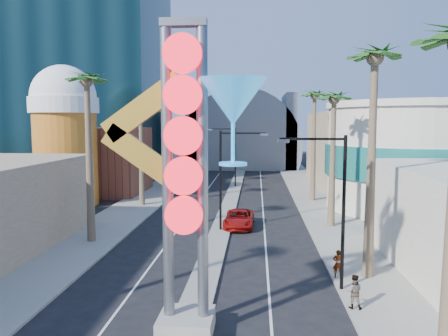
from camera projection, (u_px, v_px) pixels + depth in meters
sidewalk_west at (149, 197)px, 50.33m from camera, size 5.00×100.00×0.15m
sidewalk_east at (316, 199)px, 48.92m from camera, size 5.00×100.00×0.15m
median at (233, 194)px, 52.60m from camera, size 1.60×84.00×0.15m
hotel_tower at (92, 13)px, 65.56m from camera, size 20.00×20.00×50.00m
brick_filler_west at (103, 161)px, 53.39m from camera, size 10.00×10.00×8.00m
filler_east at (351, 149)px, 60.83m from camera, size 10.00×20.00×10.00m
beer_mug at (65, 130)px, 45.13m from camera, size 7.00×7.00×14.50m
turquoise_building at (411, 157)px, 42.80m from camera, size 16.60×16.60×10.60m
canopy at (242, 145)px, 85.89m from camera, size 22.00×16.00×22.00m
neon_sign at (205, 156)px, 17.04m from camera, size 6.53×2.60×12.55m
streetlight_0 at (227, 170)px, 34.21m from camera, size 3.79×0.25×8.00m
streetlight_1 at (231, 151)px, 58.10m from camera, size 3.79×0.25×8.00m
streetlight_2 at (334, 198)px, 21.86m from camera, size 3.45×0.25×8.00m
palm_1 at (87, 91)px, 30.34m from camera, size 2.40×2.40×12.70m
palm_2 at (140, 114)px, 44.37m from camera, size 2.40×2.40×11.20m
palm_3 at (165, 116)px, 56.27m from camera, size 2.40×2.40×11.20m
palm_5 at (375, 72)px, 23.01m from camera, size 2.40×2.40×13.20m
palm_6 at (334, 106)px, 35.05m from camera, size 2.40×2.40×11.70m
palm_7 at (315, 102)px, 46.86m from camera, size 2.40×2.40×12.70m
red_pickup at (239, 219)px, 36.06m from camera, size 2.52×5.19×1.42m
pedestrian_a at (338, 264)px, 23.79m from camera, size 0.65×0.51×1.57m
pedestrian_b at (354, 291)px, 19.89m from camera, size 0.86×0.73×1.58m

